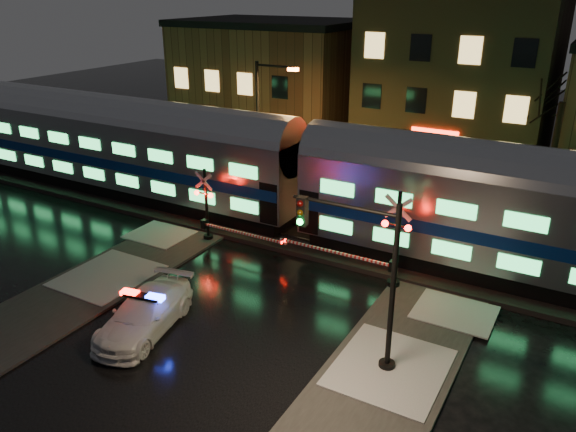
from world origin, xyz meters
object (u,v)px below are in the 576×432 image
at_px(police_car, 145,314).
at_px(crossing_signal_right, 387,248).
at_px(traffic_light, 365,280).
at_px(streetlight, 262,122).
at_px(crossing_signal_left, 212,214).

distance_m(police_car, crossing_signal_right, 10.02).
bearing_deg(traffic_light, streetlight, 141.40).
distance_m(crossing_signal_right, crossing_signal_left, 9.03).
height_order(crossing_signal_left, traffic_light, traffic_light).
xyz_separation_m(police_car, crossing_signal_right, (6.54, 7.51, 1.08)).
xyz_separation_m(crossing_signal_left, traffic_light, (10.17, -5.34, 1.61)).
relative_size(police_car, crossing_signal_left, 0.97).
xyz_separation_m(crossing_signal_right, crossing_signal_left, (-9.03, -0.01, -0.25)).
bearing_deg(police_car, crossing_signal_right, 37.82).
height_order(police_car, streetlight, streetlight).
height_order(crossing_signal_right, crossing_signal_left, crossing_signal_right).
distance_m(police_car, streetlight, 15.19).
relative_size(police_car, streetlight, 0.64).
height_order(traffic_light, streetlight, streetlight).
bearing_deg(traffic_light, police_car, -156.29).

